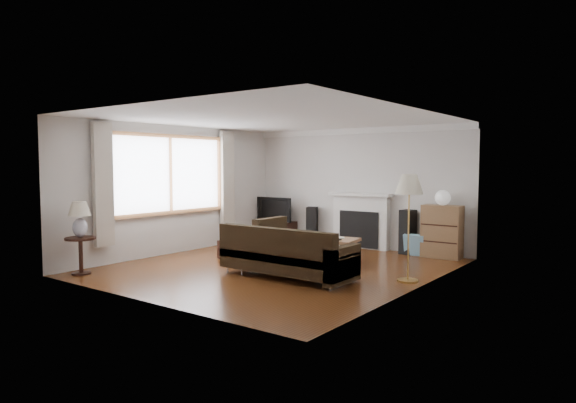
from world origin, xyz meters
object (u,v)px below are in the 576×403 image
Objects in this scene: side_table at (81,256)px; sectional_sofa at (288,253)px; coffee_table at (325,250)px; floor_lamp at (409,228)px; bookshelf at (442,232)px; tv_stand at (277,230)px.

sectional_sofa is at bearing 32.76° from side_table.
sectional_sofa is 3.89× the size of side_table.
coffee_table is 1.94× the size of side_table.
coffee_table is at bearing 164.09° from floor_lamp.
bookshelf is at bearing 97.62° from floor_lamp.
bookshelf is 0.43× the size of sectional_sofa.
side_table is (-4.37, -2.62, -0.50)m from floor_lamp.
bookshelf is 0.62× the size of floor_lamp.
bookshelf reaches higher than tv_stand.
side_table is at bearing -130.06° from bookshelf.
coffee_table is at bearing 50.45° from side_table.
bookshelf is 3.34m from sectional_sofa.
coffee_table is at bearing -35.25° from tv_stand.
side_table is (-2.58, -3.13, 0.07)m from coffee_table.
bookshelf is 1.67× the size of side_table.
floor_lamp is (0.30, -2.23, 0.31)m from bookshelf.
coffee_table is at bearing 97.67° from sectional_sofa.
bookshelf is at bearing 49.94° from side_table.
side_table is (-0.19, -4.81, 0.07)m from tv_stand.
side_table reaches higher than coffee_table.
tv_stand is 0.38× the size of sectional_sofa.
tv_stand is 0.55× the size of floor_lamp.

